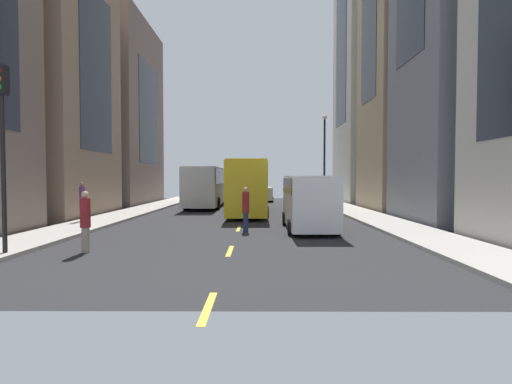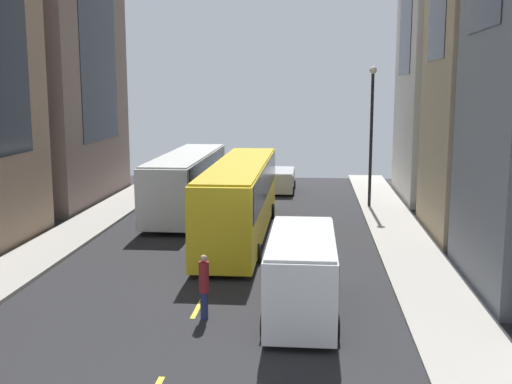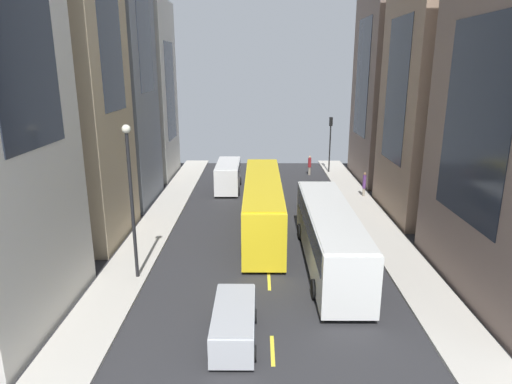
{
  "view_description": "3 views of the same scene",
  "coord_description": "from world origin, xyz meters",
  "px_view_note": "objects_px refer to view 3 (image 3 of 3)",
  "views": [
    {
      "loc": [
        0.96,
        -28.62,
        2.48
      ],
      "look_at": [
        0.78,
        3.0,
        1.39
      ],
      "focal_mm": 28.39,
      "sensor_mm": 36.0,
      "label": 1
    },
    {
      "loc": [
        3.63,
        -28.46,
        7.14
      ],
      "look_at": [
        1.06,
        0.47,
        2.28
      ],
      "focal_mm": 44.32,
      "sensor_mm": 36.0,
      "label": 2
    },
    {
      "loc": [
        0.58,
        30.55,
        10.99
      ],
      "look_at": [
        0.75,
        0.19,
        2.46
      ],
      "focal_mm": 31.35,
      "sensor_mm": 36.0,
      "label": 3
    }
  ],
  "objects_px": {
    "streetcar_yellow": "(263,200)",
    "traffic_light_near_corner": "(330,134)",
    "delivery_van_white": "(228,174)",
    "car_silver_0": "(234,321)",
    "city_bus_white": "(329,231)",
    "pedestrian_crossing_near": "(261,177)",
    "pedestrian_waiting_curb": "(310,165)",
    "pedestrian_walking_far": "(364,183)"
  },
  "relations": [
    {
      "from": "pedestrian_walking_far",
      "to": "streetcar_yellow",
      "type": "bearing_deg",
      "value": 141.17
    },
    {
      "from": "delivery_van_white",
      "to": "city_bus_white",
      "type": "bearing_deg",
      "value": 112.88
    },
    {
      "from": "streetcar_yellow",
      "to": "car_silver_0",
      "type": "height_order",
      "value": "streetcar_yellow"
    },
    {
      "from": "city_bus_white",
      "to": "car_silver_0",
      "type": "relative_size",
      "value": 2.95
    },
    {
      "from": "delivery_van_white",
      "to": "car_silver_0",
      "type": "relative_size",
      "value": 1.39
    },
    {
      "from": "city_bus_white",
      "to": "delivery_van_white",
      "type": "distance_m",
      "value": 17.54
    },
    {
      "from": "delivery_van_white",
      "to": "pedestrian_walking_far",
      "type": "relative_size",
      "value": 2.88
    },
    {
      "from": "streetcar_yellow",
      "to": "delivery_van_white",
      "type": "relative_size",
      "value": 2.4
    },
    {
      "from": "delivery_van_white",
      "to": "car_silver_0",
      "type": "height_order",
      "value": "delivery_van_white"
    },
    {
      "from": "city_bus_white",
      "to": "streetcar_yellow",
      "type": "xyz_separation_m",
      "value": [
        3.72,
        -5.7,
        0.12
      ]
    },
    {
      "from": "streetcar_yellow",
      "to": "traffic_light_near_corner",
      "type": "distance_m",
      "value": 18.81
    },
    {
      "from": "pedestrian_waiting_curb",
      "to": "streetcar_yellow",
      "type": "bearing_deg",
      "value": 96.62
    },
    {
      "from": "streetcar_yellow",
      "to": "traffic_light_near_corner",
      "type": "height_order",
      "value": "traffic_light_near_corner"
    },
    {
      "from": "city_bus_white",
      "to": "pedestrian_walking_far",
      "type": "relative_size",
      "value": 6.11
    },
    {
      "from": "pedestrian_crossing_near",
      "to": "pedestrian_waiting_curb",
      "type": "distance_m",
      "value": 7.4
    },
    {
      "from": "delivery_van_white",
      "to": "pedestrian_walking_far",
      "type": "xyz_separation_m",
      "value": [
        -11.94,
        2.51,
        -0.23
      ]
    },
    {
      "from": "delivery_van_white",
      "to": "pedestrian_waiting_curb",
      "type": "relative_size",
      "value": 2.95
    },
    {
      "from": "delivery_van_white",
      "to": "traffic_light_near_corner",
      "type": "bearing_deg",
      "value": -146.69
    },
    {
      "from": "city_bus_white",
      "to": "pedestrian_crossing_near",
      "type": "relative_size",
      "value": 6.25
    },
    {
      "from": "city_bus_white",
      "to": "pedestrian_waiting_curb",
      "type": "xyz_separation_m",
      "value": [
        -1.33,
        -22.1,
        -0.91
      ]
    },
    {
      "from": "pedestrian_waiting_curb",
      "to": "pedestrian_crossing_near",
      "type": "bearing_deg",
      "value": 69.52
    },
    {
      "from": "pedestrian_waiting_curb",
      "to": "pedestrian_walking_far",
      "type": "bearing_deg",
      "value": 137.89
    },
    {
      "from": "streetcar_yellow",
      "to": "pedestrian_crossing_near",
      "type": "distance_m",
      "value": 11.14
    },
    {
      "from": "pedestrian_crossing_near",
      "to": "traffic_light_near_corner",
      "type": "xyz_separation_m",
      "value": [
        -7.34,
        -6.15,
        3.09
      ]
    },
    {
      "from": "streetcar_yellow",
      "to": "pedestrian_waiting_curb",
      "type": "relative_size",
      "value": 7.08
    },
    {
      "from": "streetcar_yellow",
      "to": "car_silver_0",
      "type": "bearing_deg",
      "value": 84.31
    },
    {
      "from": "pedestrian_walking_far",
      "to": "traffic_light_near_corner",
      "type": "bearing_deg",
      "value": 19.09
    },
    {
      "from": "pedestrian_walking_far",
      "to": "pedestrian_crossing_near",
      "type": "xyz_separation_m",
      "value": [
        8.95,
        -3.15,
        -0.18
      ]
    },
    {
      "from": "pedestrian_walking_far",
      "to": "pedestrian_waiting_curb",
      "type": "relative_size",
      "value": 1.03
    },
    {
      "from": "car_silver_0",
      "to": "pedestrian_crossing_near",
      "type": "distance_m",
      "value": 24.28
    },
    {
      "from": "car_silver_0",
      "to": "pedestrian_waiting_curb",
      "type": "xyz_separation_m",
      "value": [
        -6.36,
        -29.55,
        0.21
      ]
    },
    {
      "from": "city_bus_white",
      "to": "delivery_van_white",
      "type": "relative_size",
      "value": 2.12
    },
    {
      "from": "streetcar_yellow",
      "to": "pedestrian_crossing_near",
      "type": "bearing_deg",
      "value": -89.42
    },
    {
      "from": "streetcar_yellow",
      "to": "pedestrian_crossing_near",
      "type": "xyz_separation_m",
      "value": [
        0.11,
        -11.09,
        -1.02
      ]
    },
    {
      "from": "streetcar_yellow",
      "to": "pedestrian_waiting_curb",
      "type": "xyz_separation_m",
      "value": [
        -5.05,
        -16.4,
        -1.03
      ]
    },
    {
      "from": "car_silver_0",
      "to": "pedestrian_crossing_near",
      "type": "height_order",
      "value": "pedestrian_crossing_near"
    },
    {
      "from": "traffic_light_near_corner",
      "to": "streetcar_yellow",
      "type": "bearing_deg",
      "value": 67.27
    },
    {
      "from": "city_bus_white",
      "to": "pedestrian_waiting_curb",
      "type": "distance_m",
      "value": 22.16
    },
    {
      "from": "delivery_van_white",
      "to": "car_silver_0",
      "type": "bearing_deg",
      "value": 94.34
    },
    {
      "from": "delivery_van_white",
      "to": "pedestrian_walking_far",
      "type": "distance_m",
      "value": 12.21
    },
    {
      "from": "pedestrian_waiting_curb",
      "to": "traffic_light_near_corner",
      "type": "distance_m",
      "value": 3.88
    },
    {
      "from": "traffic_light_near_corner",
      "to": "delivery_van_white",
      "type": "bearing_deg",
      "value": 33.31
    }
  ]
}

